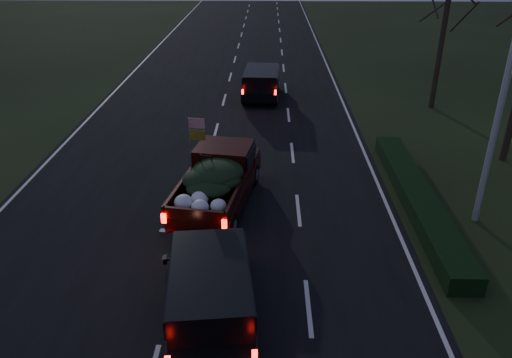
# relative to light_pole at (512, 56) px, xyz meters

# --- Properties ---
(ground) EXTENTS (120.00, 120.00, 0.00)m
(ground) POSITION_rel_light_pole_xyz_m (-9.50, -2.00, -5.48)
(ground) COLOR black
(ground) RESTS_ON ground
(road_asphalt) EXTENTS (14.00, 120.00, 0.02)m
(road_asphalt) POSITION_rel_light_pole_xyz_m (-9.50, -2.00, -5.47)
(road_asphalt) COLOR black
(road_asphalt) RESTS_ON ground
(hedge_row) EXTENTS (1.00, 10.00, 0.60)m
(hedge_row) POSITION_rel_light_pole_xyz_m (-1.70, 1.00, -5.18)
(hedge_row) COLOR black
(hedge_row) RESTS_ON ground
(light_pole) EXTENTS (0.50, 0.90, 9.16)m
(light_pole) POSITION_rel_light_pole_xyz_m (0.00, 0.00, 0.00)
(light_pole) COLOR silver
(light_pole) RESTS_ON ground
(bare_tree_far) EXTENTS (3.60, 3.60, 7.00)m
(bare_tree_far) POSITION_rel_light_pole_xyz_m (2.00, 12.00, -0.25)
(bare_tree_far) COLOR black
(bare_tree_far) RESTS_ON ground
(pickup_truck) EXTENTS (2.90, 5.67, 2.84)m
(pickup_truck) POSITION_rel_light_pole_xyz_m (-8.70, 0.86, -4.42)
(pickup_truck) COLOR black
(pickup_truck) RESTS_ON ground
(lead_suv) EXTENTS (2.15, 4.76, 1.34)m
(lead_suv) POSITION_rel_light_pole_xyz_m (-7.38, 13.55, -4.46)
(lead_suv) COLOR black
(lead_suv) RESTS_ON ground
(rear_suv) EXTENTS (2.54, 4.87, 1.34)m
(rear_suv) POSITION_rel_light_pole_xyz_m (-8.35, -5.01, -4.47)
(rear_suv) COLOR black
(rear_suv) RESTS_ON ground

